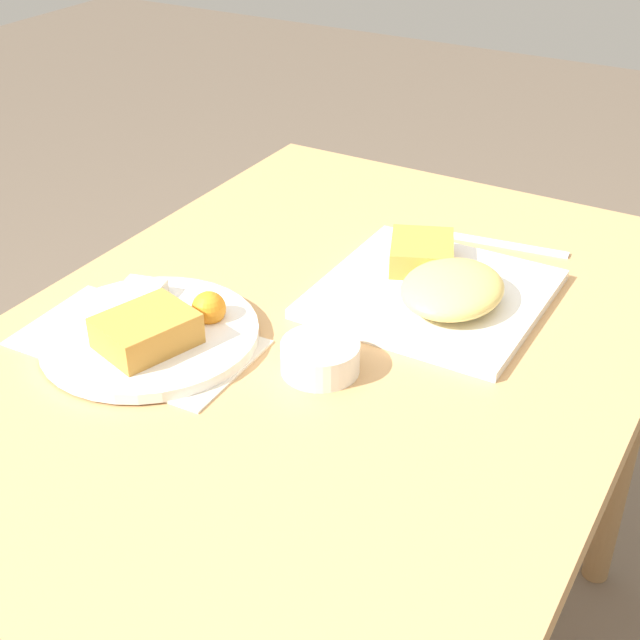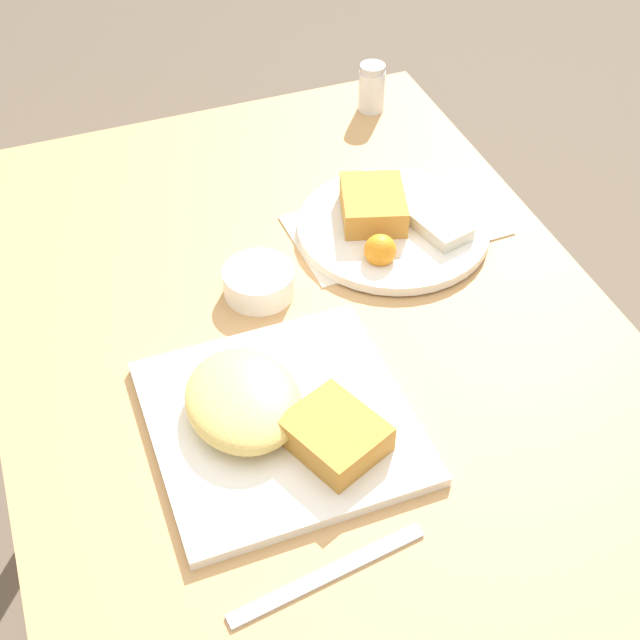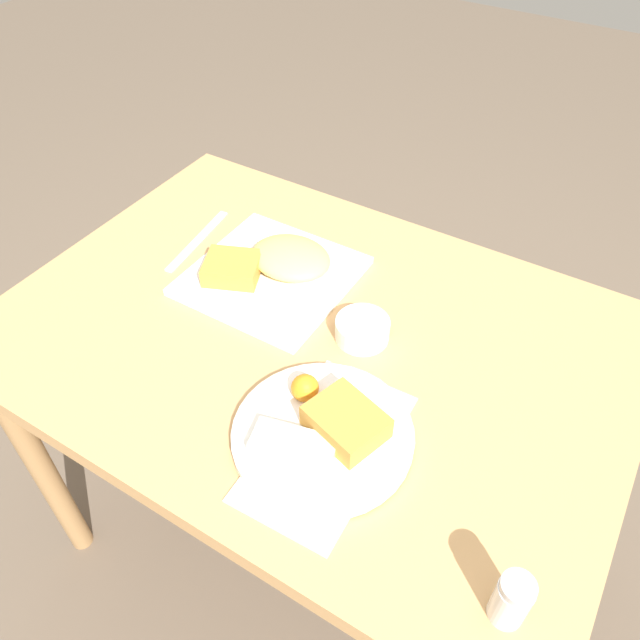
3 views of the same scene
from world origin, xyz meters
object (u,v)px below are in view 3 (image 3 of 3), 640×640
Objects in this scene: butter_knife at (198,240)px; plate_oval_far at (325,430)px; salt_shaker at (511,602)px; sauce_ramekin at (362,329)px; plate_square_near at (274,268)px.

plate_oval_far is at bearing 52.01° from butter_knife.
salt_shaker reaches higher than plate_oval_far.
butter_knife is at bearing -8.73° from sauce_ramekin.
plate_square_near is 3.07× the size of sauce_ramekin.
plate_square_near is 1.33× the size of butter_knife.
plate_square_near is 0.23m from sauce_ramekin.
salt_shaker is (-0.32, 0.10, 0.02)m from plate_oval_far.
butter_knife is (0.42, -0.06, -0.02)m from sauce_ramekin.
plate_square_near reaches higher than plate_oval_far.
sauce_ramekin is at bearing 73.69° from butter_knife.
salt_shaker is at bearing 147.87° from plate_square_near.
sauce_ramekin reaches higher than butter_knife.
salt_shaker reaches higher than sauce_ramekin.
plate_oval_far is 0.33m from salt_shaker.
plate_square_near reaches higher than sauce_ramekin.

